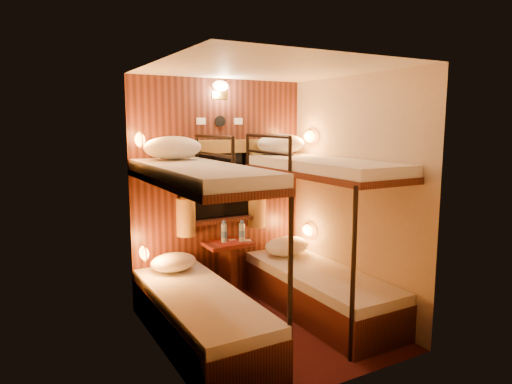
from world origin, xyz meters
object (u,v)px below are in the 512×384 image
bottle_right (242,232)px  table (228,263)px  bunk_right (319,260)px  bottle_left (224,233)px  bunk_left (200,282)px

bottle_right → table: bearing=160.3°
bunk_right → table: bearing=129.7°
table → bottle_left: bottle_left is taller
bunk_left → bottle_right: (0.79, 0.73, 0.19)m
bunk_left → bunk_right: same height
bunk_left → bottle_left: (0.61, 0.79, 0.20)m
bunk_right → bottle_left: 1.06m
bunk_left → bunk_right: bearing=0.0°
table → bottle_right: 0.37m
bunk_right → table: 1.02m
table → bottle_left: size_ratio=2.72×
bunk_left → bottle_left: 1.01m
bunk_left → bottle_right: bearing=42.6°
bunk_left → bunk_right: 1.30m
bunk_right → bottle_right: size_ratio=8.05×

